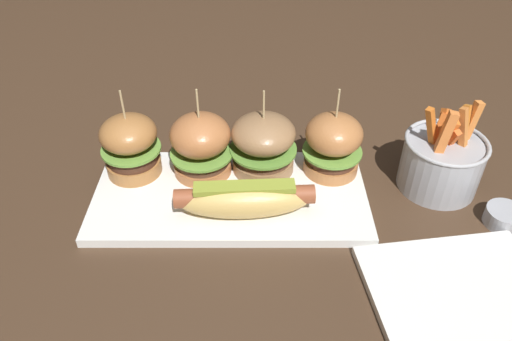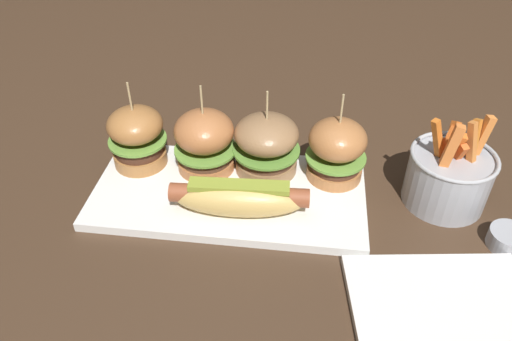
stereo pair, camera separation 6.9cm
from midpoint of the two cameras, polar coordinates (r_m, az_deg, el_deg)
The scene contains 10 objects.
ground_plane at distance 0.73m, azimuth -0.40°, elevation -3.18°, with size 3.00×3.00×0.00m, color #422D1E.
platter_main at distance 0.73m, azimuth -0.41°, elevation -2.76°, with size 0.40×0.20×0.01m, color white.
hot_dog at distance 0.67m, azimuth 0.99°, elevation -3.25°, with size 0.19×0.07×0.05m.
slider_far_left at distance 0.76m, azimuth -11.23°, elevation 3.83°, with size 0.09×0.09×0.14m.
slider_center_left at distance 0.74m, azimuth -3.34°, elevation 3.41°, with size 0.10×0.10×0.14m.
slider_center_right at distance 0.74m, azimuth 3.94°, elevation 2.98°, with size 0.10×0.10×0.14m.
slider_far_right at distance 0.74m, azimuth 12.10°, elevation 2.33°, with size 0.09×0.09×0.14m.
fries_bucket at distance 0.76m, azimuth 24.04°, elevation -0.70°, with size 0.12×0.12×0.14m.
sauce_ramekin at distance 0.75m, azimuth 29.90°, elevation -7.04°, with size 0.05×0.05×0.02m.
side_plate at distance 0.63m, azimuth 25.19°, elevation -16.86°, with size 0.22×0.22×0.01m, color white.
Camera 2 is at (0.11, -0.54, 0.49)m, focal length 34.22 mm.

